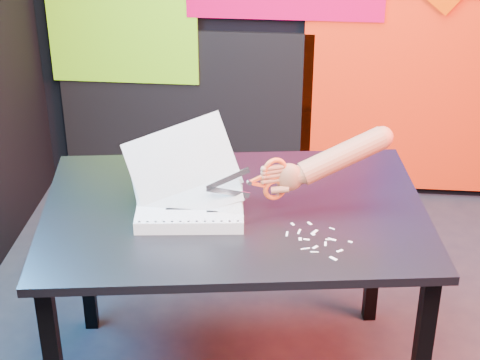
# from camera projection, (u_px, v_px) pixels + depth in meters

# --- Properties ---
(room) EXTENTS (3.01, 3.01, 2.71)m
(room) POSITION_uv_depth(u_px,v_px,m) (352.00, 33.00, 2.37)
(room) COLOR #22242C
(room) RESTS_ON ground
(backdrop) EXTENTS (2.88, 0.05, 2.08)m
(backdrop) POSITION_uv_depth(u_px,v_px,m) (349.00, 19.00, 3.84)
(backdrop) COLOR red
(backdrop) RESTS_ON ground
(work_table) EXTENTS (1.37, 1.01, 0.75)m
(work_table) POSITION_uv_depth(u_px,v_px,m) (235.00, 230.00, 2.69)
(work_table) COLOR black
(work_table) RESTS_ON ground
(printout_stack) EXTENTS (0.42, 0.29, 0.33)m
(printout_stack) POSITION_uv_depth(u_px,v_px,m) (190.00, 206.00, 2.61)
(printout_stack) COLOR silver
(printout_stack) RESTS_ON work_table
(scissors) EXTENTS (0.25, 0.11, 0.15)m
(scissors) POSITION_uv_depth(u_px,v_px,m) (269.00, 180.00, 2.58)
(scissors) COLOR silver
(scissors) RESTS_ON printout_stack
(hand_forearm) EXTENTS (0.42, 0.20, 0.19)m
(hand_forearm) POSITION_uv_depth(u_px,v_px,m) (334.00, 159.00, 2.61)
(hand_forearm) COLOR #91593A
(hand_forearm) RESTS_ON work_table
(paper_clippings) EXTENTS (0.21, 0.22, 0.00)m
(paper_clippings) POSITION_uv_depth(u_px,v_px,m) (316.00, 240.00, 2.49)
(paper_clippings) COLOR silver
(paper_clippings) RESTS_ON work_table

